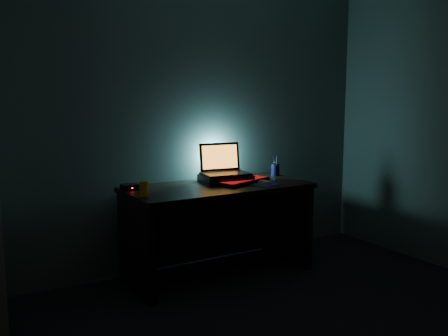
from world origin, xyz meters
name	(u,v)px	position (x,y,z in m)	size (l,w,h in m)	color
room	(375,139)	(0.00, 0.00, 1.25)	(3.50, 4.00, 2.50)	black
desk	(215,215)	(0.00, 1.67, 0.49)	(1.50, 0.70, 0.75)	black
riser	(226,178)	(0.13, 1.72, 0.78)	(0.40, 0.30, 0.06)	black
laptop	(223,167)	(0.14, 1.77, 0.87)	(0.41, 0.33, 0.26)	black
keyboard	(244,181)	(0.24, 1.59, 0.77)	(0.53, 0.32, 0.03)	black
mousepad	(265,184)	(0.34, 1.44, 0.75)	(0.22, 0.20, 0.00)	navy
mouse	(265,182)	(0.34, 1.44, 0.77)	(0.06, 0.10, 0.03)	#949398
pen_cup	(275,170)	(0.68, 1.76, 0.80)	(0.08, 0.08, 0.11)	black
juice_glass	(144,189)	(-0.68, 1.52, 0.81)	(0.07, 0.07, 0.11)	orange
router	(130,187)	(-0.68, 1.80, 0.77)	(0.14, 0.12, 0.04)	black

